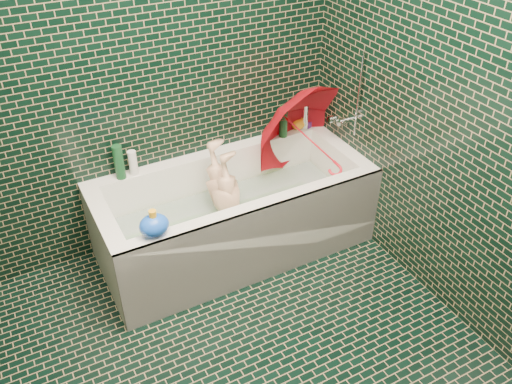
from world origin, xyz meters
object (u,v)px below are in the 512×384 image
bathtub (235,222)px  child (229,209)px  rubber_duck (299,123)px  bath_toy (154,225)px  umbrella (311,140)px

bathtub → child: size_ratio=1.87×
rubber_duck → bath_toy: bath_toy is taller
bathtub → bath_toy: 0.78m
umbrella → rubber_duck: umbrella is taller
bathtub → umbrella: umbrella is taller
bathtub → rubber_duck: rubber_duck is taller
rubber_duck → bathtub: bearing=-176.8°
child → bath_toy: bath_toy is taller
umbrella → rubber_duck: (0.09, 0.28, -0.03)m
bathtub → bath_toy: bearing=-154.2°
child → bath_toy: size_ratio=5.09×
umbrella → rubber_duck: bearing=62.7°
bathtub → child: (-0.03, 0.02, 0.10)m
bathtub → umbrella: bearing=6.0°
bathtub → bath_toy: (-0.60, -0.29, 0.41)m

